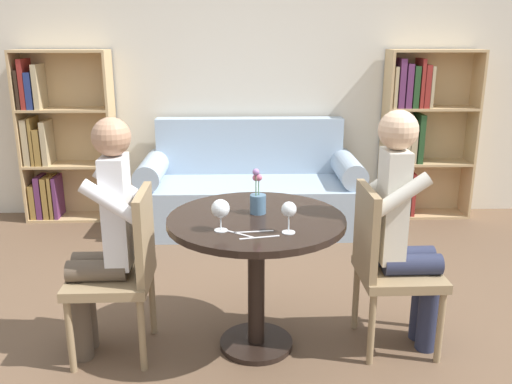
{
  "coord_description": "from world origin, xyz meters",
  "views": [
    {
      "loc": [
        -0.07,
        -2.62,
        1.66
      ],
      "look_at": [
        0.0,
        0.05,
        0.87
      ],
      "focal_mm": 38.0,
      "sensor_mm": 36.0,
      "label": 1
    }
  ],
  "objects": [
    {
      "name": "ground_plane",
      "position": [
        0.0,
        0.0,
        0.0
      ],
      "size": [
        16.0,
        16.0,
        0.0
      ],
      "primitive_type": "plane",
      "color": "brown"
    },
    {
      "name": "knife_left_setting",
      "position": [
        -0.1,
        -0.23,
        0.75
      ],
      "size": [
        0.16,
        0.12,
        0.0
      ],
      "color": "silver",
      "rests_on": "round_table"
    },
    {
      "name": "fork_left_setting",
      "position": [
        0.01,
        -0.29,
        0.75
      ],
      "size": [
        0.19,
        0.05,
        0.0
      ],
      "color": "silver",
      "rests_on": "round_table"
    },
    {
      "name": "chair_left",
      "position": [
        -0.69,
        -0.03,
        0.49
      ],
      "size": [
        0.43,
        0.43,
        0.9
      ],
      "rotation": [
        0.0,
        0.0,
        -1.56
      ],
      "color": "#937A56",
      "rests_on": "ground_plane"
    },
    {
      "name": "bookshelf_left",
      "position": [
        -1.73,
        2.21,
        0.72
      ],
      "size": [
        0.82,
        0.28,
        1.52
      ],
      "color": "tan",
      "rests_on": "ground_plane"
    },
    {
      "name": "knife_right_setting",
      "position": [
        -0.02,
        -0.21,
        0.75
      ],
      "size": [
        0.19,
        0.03,
        0.0
      ],
      "color": "silver",
      "rests_on": "round_table"
    },
    {
      "name": "chair_right",
      "position": [
        0.69,
        -0.0,
        0.49
      ],
      "size": [
        0.43,
        0.43,
        0.9
      ],
      "rotation": [
        0.0,
        0.0,
        1.59
      ],
      "color": "#937A56",
      "rests_on": "ground_plane"
    },
    {
      "name": "couch",
      "position": [
        0.0,
        1.94,
        0.31
      ],
      "size": [
        1.9,
        0.8,
        0.92
      ],
      "color": "#9EB2C6",
      "rests_on": "ground_plane"
    },
    {
      "name": "round_table",
      "position": [
        0.0,
        0.0,
        0.59
      ],
      "size": [
        0.92,
        0.92,
        0.75
      ],
      "color": "black",
      "rests_on": "ground_plane"
    },
    {
      "name": "person_left",
      "position": [
        -0.78,
        -0.03,
        0.66
      ],
      "size": [
        0.42,
        0.34,
        1.27
      ],
      "rotation": [
        0.0,
        0.0,
        -1.56
      ],
      "color": "brown",
      "rests_on": "ground_plane"
    },
    {
      "name": "person_right",
      "position": [
        0.77,
        -0.0,
        0.69
      ],
      "size": [
        0.42,
        0.35,
        1.3
      ],
      "rotation": [
        0.0,
        0.0,
        1.59
      ],
      "color": "#282D47",
      "rests_on": "ground_plane"
    },
    {
      "name": "back_wall",
      "position": [
        0.0,
        2.37,
        1.35
      ],
      "size": [
        5.2,
        0.05,
        2.7
      ],
      "color": "silver",
      "rests_on": "ground_plane"
    },
    {
      "name": "flower_vase",
      "position": [
        0.01,
        0.07,
        0.82
      ],
      "size": [
        0.08,
        0.08,
        0.24
      ],
      "color": "slate",
      "rests_on": "round_table"
    },
    {
      "name": "bookshelf_right",
      "position": [
        1.51,
        2.2,
        0.76
      ],
      "size": [
        0.82,
        0.28,
        1.52
      ],
      "color": "tan",
      "rests_on": "ground_plane"
    },
    {
      "name": "wine_glass_left",
      "position": [
        -0.17,
        -0.19,
        0.85
      ],
      "size": [
        0.09,
        0.09,
        0.16
      ],
      "color": "white",
      "rests_on": "round_table"
    },
    {
      "name": "wine_glass_right",
      "position": [
        0.15,
        -0.23,
        0.86
      ],
      "size": [
        0.07,
        0.07,
        0.15
      ],
      "color": "white",
      "rests_on": "round_table"
    }
  ]
}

